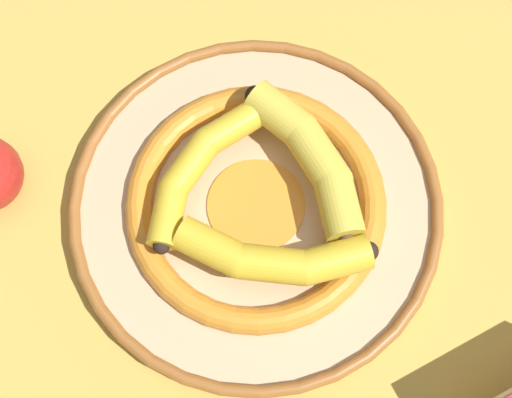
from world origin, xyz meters
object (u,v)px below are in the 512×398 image
(banana_b, at_px, (313,161))
(banana_c, at_px, (198,166))
(decorative_bowl, at_px, (256,206))
(banana_a, at_px, (269,257))

(banana_b, xyz_separation_m, banana_c, (-0.10, 0.06, -0.00))
(decorative_bowl, xyz_separation_m, banana_b, (0.07, -0.00, 0.04))
(banana_c, bearing_deg, banana_b, 124.94)
(banana_b, bearing_deg, banana_c, 61.98)
(banana_a, bearing_deg, decorative_bowl, 106.84)
(banana_a, bearing_deg, banana_c, 132.85)
(decorative_bowl, relative_size, banana_a, 2.33)
(decorative_bowl, height_order, banana_b, banana_b)
(banana_c, bearing_deg, decorative_bowl, 95.37)
(banana_a, bearing_deg, banana_b, 71.57)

